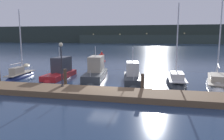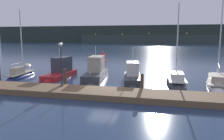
{
  "view_description": "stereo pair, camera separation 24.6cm",
  "coord_description": "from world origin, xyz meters",
  "px_view_note": "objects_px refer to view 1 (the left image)",
  "views": [
    {
      "loc": [
        4.67,
        -17.8,
        4.52
      ],
      "look_at": [
        0.0,
        3.28,
        1.2
      ],
      "focal_mm": 35.0,
      "sensor_mm": 36.0,
      "label": 1
    },
    {
      "loc": [
        4.91,
        -17.74,
        4.52
      ],
      "look_at": [
        0.0,
        3.28,
        1.2
      ],
      "focal_mm": 35.0,
      "sensor_mm": 36.0,
      "label": 2
    }
  ],
  "objects_px": {
    "sailboat_berth_6": "(217,83)",
    "channel_buoy": "(102,57)",
    "motorboat_berth_3": "(96,74)",
    "motorboat_berth_4": "(132,78)",
    "sailboat_berth_5": "(176,83)",
    "rowboat_adrift": "(27,66)",
    "sailboat_berth_1": "(20,76)",
    "dock_lamppost": "(61,57)",
    "motorboat_berth_2": "(60,74)"
  },
  "relations": [
    {
      "from": "sailboat_berth_6",
      "to": "channel_buoy",
      "type": "relative_size",
      "value": 5.45
    },
    {
      "from": "motorboat_berth_3",
      "to": "motorboat_berth_4",
      "type": "height_order",
      "value": "motorboat_berth_3"
    },
    {
      "from": "sailboat_berth_5",
      "to": "rowboat_adrift",
      "type": "relative_size",
      "value": 3.0
    },
    {
      "from": "motorboat_berth_3",
      "to": "motorboat_berth_4",
      "type": "distance_m",
      "value": 4.1
    },
    {
      "from": "motorboat_berth_3",
      "to": "channel_buoy",
      "type": "xyz_separation_m",
      "value": [
        -3.76,
        16.36,
        0.21
      ]
    },
    {
      "from": "sailboat_berth_1",
      "to": "motorboat_berth_3",
      "type": "relative_size",
      "value": 1.15
    },
    {
      "from": "motorboat_berth_3",
      "to": "sailboat_berth_5",
      "type": "distance_m",
      "value": 8.36
    },
    {
      "from": "sailboat_berth_1",
      "to": "motorboat_berth_3",
      "type": "bearing_deg",
      "value": 9.5
    },
    {
      "from": "motorboat_berth_4",
      "to": "dock_lamppost",
      "type": "bearing_deg",
      "value": -133.69
    },
    {
      "from": "sailboat_berth_5",
      "to": "channel_buoy",
      "type": "distance_m",
      "value": 20.95
    },
    {
      "from": "sailboat_berth_1",
      "to": "motorboat_berth_4",
      "type": "relative_size",
      "value": 1.36
    },
    {
      "from": "motorboat_berth_4",
      "to": "dock_lamppost",
      "type": "distance_m",
      "value": 7.86
    },
    {
      "from": "sailboat_berth_6",
      "to": "motorboat_berth_4",
      "type": "bearing_deg",
      "value": -176.64
    },
    {
      "from": "motorboat_berth_3",
      "to": "channel_buoy",
      "type": "bearing_deg",
      "value": 102.93
    },
    {
      "from": "motorboat_berth_2",
      "to": "dock_lamppost",
      "type": "xyz_separation_m",
      "value": [
        3.03,
        -5.86,
        2.52
      ]
    },
    {
      "from": "rowboat_adrift",
      "to": "motorboat_berth_2",
      "type": "bearing_deg",
      "value": -40.12
    },
    {
      "from": "motorboat_berth_2",
      "to": "motorboat_berth_3",
      "type": "distance_m",
      "value": 4.12
    },
    {
      "from": "sailboat_berth_1",
      "to": "sailboat_berth_5",
      "type": "distance_m",
      "value": 16.57
    },
    {
      "from": "sailboat_berth_1",
      "to": "rowboat_adrift",
      "type": "bearing_deg",
      "value": 120.43
    },
    {
      "from": "motorboat_berth_2",
      "to": "rowboat_adrift",
      "type": "bearing_deg",
      "value": 139.88
    },
    {
      "from": "motorboat_berth_3",
      "to": "rowboat_adrift",
      "type": "height_order",
      "value": "motorboat_berth_3"
    },
    {
      "from": "channel_buoy",
      "to": "rowboat_adrift",
      "type": "bearing_deg",
      "value": -140.22
    },
    {
      "from": "motorboat_berth_2",
      "to": "motorboat_berth_3",
      "type": "bearing_deg",
      "value": 1.46
    },
    {
      "from": "sailboat_berth_5",
      "to": "dock_lamppost",
      "type": "xyz_separation_m",
      "value": [
        -9.4,
        -5.21,
        2.78
      ]
    },
    {
      "from": "motorboat_berth_2",
      "to": "sailboat_berth_1",
      "type": "bearing_deg",
      "value": -162.84
    },
    {
      "from": "channel_buoy",
      "to": "dock_lamppost",
      "type": "bearing_deg",
      "value": -83.18
    },
    {
      "from": "channel_buoy",
      "to": "rowboat_adrift",
      "type": "relative_size",
      "value": 0.68
    },
    {
      "from": "motorboat_berth_4",
      "to": "sailboat_berth_5",
      "type": "bearing_deg",
      "value": -2.38
    },
    {
      "from": "motorboat_berth_2",
      "to": "sailboat_berth_5",
      "type": "distance_m",
      "value": 12.45
    },
    {
      "from": "sailboat_berth_1",
      "to": "motorboat_berth_2",
      "type": "relative_size",
      "value": 1.32
    },
    {
      "from": "motorboat_berth_4",
      "to": "rowboat_adrift",
      "type": "distance_m",
      "value": 19.8
    },
    {
      "from": "sailboat_berth_6",
      "to": "dock_lamppost",
      "type": "height_order",
      "value": "sailboat_berth_6"
    },
    {
      "from": "sailboat_berth_1",
      "to": "sailboat_berth_6",
      "type": "xyz_separation_m",
      "value": [
        20.38,
        1.28,
        -0.06
      ]
    },
    {
      "from": "sailboat_berth_6",
      "to": "channel_buoy",
      "type": "distance_m",
      "value": 22.9
    },
    {
      "from": "motorboat_berth_2",
      "to": "motorboat_berth_4",
      "type": "xyz_separation_m",
      "value": [
        8.18,
        -0.47,
        -0.0
      ]
    },
    {
      "from": "motorboat_berth_3",
      "to": "sailboat_berth_5",
      "type": "relative_size",
      "value": 0.83
    },
    {
      "from": "sailboat_berth_1",
      "to": "rowboat_adrift",
      "type": "xyz_separation_m",
      "value": [
        -5.53,
        9.41,
        -0.15
      ]
    },
    {
      "from": "sailboat_berth_1",
      "to": "dock_lamppost",
      "type": "distance_m",
      "value": 8.93
    },
    {
      "from": "motorboat_berth_2",
      "to": "rowboat_adrift",
      "type": "height_order",
      "value": "motorboat_berth_2"
    },
    {
      "from": "motorboat_berth_4",
      "to": "rowboat_adrift",
      "type": "bearing_deg",
      "value": 154.23
    },
    {
      "from": "motorboat_berth_3",
      "to": "dock_lamppost",
      "type": "height_order",
      "value": "dock_lamppost"
    },
    {
      "from": "sailboat_berth_1",
      "to": "sailboat_berth_5",
      "type": "xyz_separation_m",
      "value": [
        16.56,
        0.62,
        -0.06
      ]
    },
    {
      "from": "channel_buoy",
      "to": "sailboat_berth_6",
      "type": "bearing_deg",
      "value": -46.0
    },
    {
      "from": "sailboat_berth_5",
      "to": "motorboat_berth_2",
      "type": "bearing_deg",
      "value": 177.01
    },
    {
      "from": "motorboat_berth_4",
      "to": "rowboat_adrift",
      "type": "height_order",
      "value": "motorboat_berth_4"
    },
    {
      "from": "sailboat_berth_5",
      "to": "channel_buoy",
      "type": "relative_size",
      "value": 4.39
    },
    {
      "from": "motorboat_berth_4",
      "to": "channel_buoy",
      "type": "bearing_deg",
      "value": 114.77
    },
    {
      "from": "sailboat_berth_1",
      "to": "motorboat_berth_4",
      "type": "xyz_separation_m",
      "value": [
        12.3,
        0.8,
        0.21
      ]
    },
    {
      "from": "sailboat_berth_5",
      "to": "sailboat_berth_6",
      "type": "height_order",
      "value": "sailboat_berth_6"
    },
    {
      "from": "motorboat_berth_2",
      "to": "channel_buoy",
      "type": "distance_m",
      "value": 16.47
    }
  ]
}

